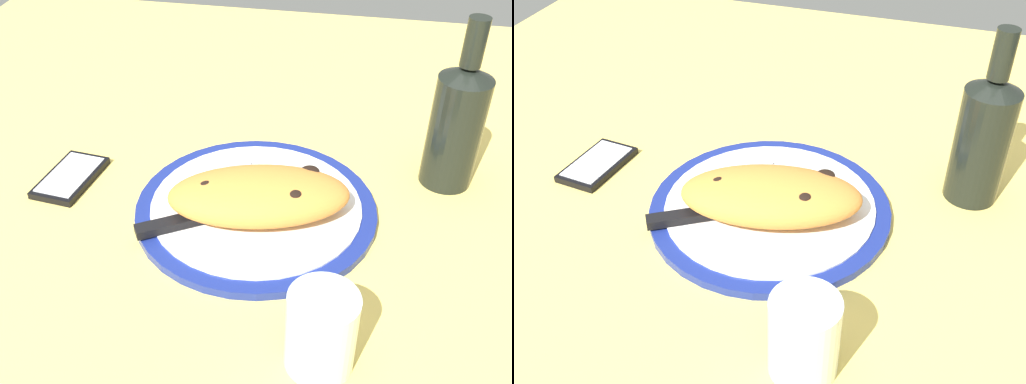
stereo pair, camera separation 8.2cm
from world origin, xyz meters
TOP-DOWN VIEW (x-y plane):
  - ground_plane at (0.00, 0.00)cm, footprint 150.00×150.00cm
  - plate at (0.00, 0.00)cm, footprint 32.80×32.80cm
  - calzone at (-0.76, 1.78)cm, footprint 25.93×16.91cm
  - fork at (0.17, -7.85)cm, footprint 16.02×3.43cm
  - knife at (7.42, 5.52)cm, footprint 19.27×13.00cm
  - smartphone at (28.16, -2.11)cm, footprint 7.95×12.29cm
  - water_glass at (-11.19, 23.03)cm, footprint 7.28×7.28cm
  - wine_bottle at (-25.67, -12.69)cm, footprint 7.36×7.36cm

SIDE VIEW (x-z plane):
  - ground_plane at x=0.00cm, z-range -3.00..0.00cm
  - smartphone at x=28.16cm, z-range -0.02..1.14cm
  - plate at x=0.00cm, z-range -0.03..1.48cm
  - fork at x=0.17cm, z-range 1.51..1.91cm
  - knife at x=7.42cm, z-range 1.40..2.60cm
  - water_glass at x=-11.19cm, z-range -0.65..8.87cm
  - calzone at x=-0.76cm, z-range 1.52..7.23cm
  - wine_bottle at x=-25.67cm, z-range -2.64..22.12cm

